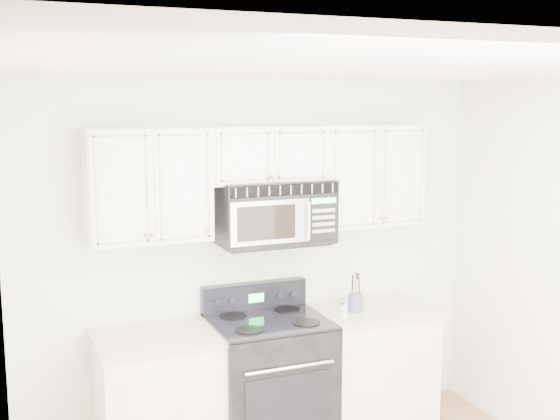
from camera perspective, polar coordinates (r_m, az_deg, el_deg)
room at (r=3.63m, az=7.95°, el=-9.57°), size 3.51×3.51×2.61m
base_cabinet_left at (r=4.93m, az=-9.59°, el=-15.38°), size 0.86×0.65×0.92m
base_cabinet_right at (r=5.47m, az=7.40°, el=-12.82°), size 0.86×0.65×0.92m
range at (r=5.10m, az=-0.90°, el=-13.73°), size 0.79×0.72×1.13m
upper_cabinets at (r=4.90m, az=-1.27°, el=2.91°), size 2.44×0.37×0.75m
microwave at (r=4.92m, az=-0.44°, el=-0.13°), size 0.81×0.45×0.45m
utensil_crock at (r=5.19m, az=6.15°, el=-7.40°), size 0.11×0.11×0.29m
shaker_salt at (r=5.05m, az=5.22°, el=-8.03°), size 0.05×0.05×0.11m
shaker_pepper at (r=5.20m, az=6.13°, el=-7.59°), size 0.04×0.04×0.10m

